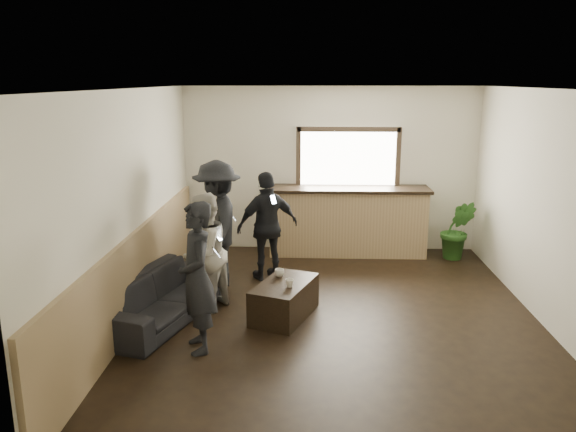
{
  "coord_description": "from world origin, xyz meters",
  "views": [
    {
      "loc": [
        -0.35,
        -6.55,
        2.91
      ],
      "look_at": [
        -0.62,
        0.4,
        1.21
      ],
      "focal_mm": 35.0,
      "sensor_mm": 36.0,
      "label": 1
    }
  ],
  "objects_px": {
    "sofa": "(163,296)",
    "cup_b": "(289,283)",
    "cup_a": "(279,273)",
    "bar_counter": "(347,217)",
    "potted_plant": "(458,230)",
    "coffee_table": "(284,300)",
    "person_b": "(204,253)",
    "person_d": "(268,226)",
    "person_a": "(197,278)",
    "person_c": "(218,224)"
  },
  "relations": [
    {
      "from": "cup_b",
      "to": "person_c",
      "type": "relative_size",
      "value": 0.06
    },
    {
      "from": "person_d",
      "to": "person_a",
      "type": "bearing_deg",
      "value": 48.98
    },
    {
      "from": "person_c",
      "to": "bar_counter",
      "type": "bearing_deg",
      "value": 118.45
    },
    {
      "from": "cup_b",
      "to": "cup_a",
      "type": "bearing_deg",
      "value": 111.5
    },
    {
      "from": "person_c",
      "to": "person_d",
      "type": "relative_size",
      "value": 1.12
    },
    {
      "from": "coffee_table",
      "to": "bar_counter",
      "type": "bearing_deg",
      "value": 70.51
    },
    {
      "from": "sofa",
      "to": "cup_a",
      "type": "height_order",
      "value": "sofa"
    },
    {
      "from": "sofa",
      "to": "person_c",
      "type": "bearing_deg",
      "value": -4.29
    },
    {
      "from": "person_a",
      "to": "person_b",
      "type": "height_order",
      "value": "person_a"
    },
    {
      "from": "bar_counter",
      "to": "cup_b",
      "type": "xyz_separation_m",
      "value": [
        -0.88,
        -2.82,
        -0.15
      ]
    },
    {
      "from": "bar_counter",
      "to": "person_c",
      "type": "distance_m",
      "value": 2.51
    },
    {
      "from": "sofa",
      "to": "person_d",
      "type": "xyz_separation_m",
      "value": [
        1.19,
        1.52,
        0.51
      ]
    },
    {
      "from": "sofa",
      "to": "potted_plant",
      "type": "bearing_deg",
      "value": -41.46
    },
    {
      "from": "coffee_table",
      "to": "person_b",
      "type": "relative_size",
      "value": 0.65
    },
    {
      "from": "sofa",
      "to": "cup_b",
      "type": "relative_size",
      "value": 19.33
    },
    {
      "from": "sofa",
      "to": "coffee_table",
      "type": "height_order",
      "value": "sofa"
    },
    {
      "from": "coffee_table",
      "to": "person_b",
      "type": "bearing_deg",
      "value": 170.43
    },
    {
      "from": "potted_plant",
      "to": "person_a",
      "type": "xyz_separation_m",
      "value": [
        -3.64,
        -3.34,
        0.33
      ]
    },
    {
      "from": "cup_a",
      "to": "cup_b",
      "type": "xyz_separation_m",
      "value": [
        0.14,
        -0.36,
        -0.0
      ]
    },
    {
      "from": "cup_b",
      "to": "potted_plant",
      "type": "bearing_deg",
      "value": 43.87
    },
    {
      "from": "cup_a",
      "to": "potted_plant",
      "type": "distance_m",
      "value": 3.58
    },
    {
      "from": "sofa",
      "to": "cup_a",
      "type": "bearing_deg",
      "value": -58.46
    },
    {
      "from": "bar_counter",
      "to": "potted_plant",
      "type": "relative_size",
      "value": 2.71
    },
    {
      "from": "cup_a",
      "to": "potted_plant",
      "type": "xyz_separation_m",
      "value": [
        2.82,
        2.21,
        0.0
      ]
    },
    {
      "from": "bar_counter",
      "to": "person_b",
      "type": "relative_size",
      "value": 1.76
    },
    {
      "from": "sofa",
      "to": "cup_a",
      "type": "distance_m",
      "value": 1.49
    },
    {
      "from": "sofa",
      "to": "person_b",
      "type": "distance_m",
      "value": 0.74
    },
    {
      "from": "coffee_table",
      "to": "cup_a",
      "type": "xyz_separation_m",
      "value": [
        -0.07,
        0.23,
        0.27
      ]
    },
    {
      "from": "person_b",
      "to": "person_a",
      "type": "bearing_deg",
      "value": 29.61
    },
    {
      "from": "coffee_table",
      "to": "cup_b",
      "type": "xyz_separation_m",
      "value": [
        0.07,
        -0.14,
        0.27
      ]
    },
    {
      "from": "sofa",
      "to": "person_d",
      "type": "height_order",
      "value": "person_d"
    },
    {
      "from": "person_a",
      "to": "person_d",
      "type": "distance_m",
      "value": 2.37
    },
    {
      "from": "person_a",
      "to": "person_c",
      "type": "relative_size",
      "value": 0.92
    },
    {
      "from": "coffee_table",
      "to": "cup_a",
      "type": "relative_size",
      "value": 7.98
    },
    {
      "from": "cup_b",
      "to": "person_b",
      "type": "bearing_deg",
      "value": 164.26
    },
    {
      "from": "potted_plant",
      "to": "person_a",
      "type": "bearing_deg",
      "value": -137.43
    },
    {
      "from": "person_d",
      "to": "bar_counter",
      "type": "bearing_deg",
      "value": -160.63
    },
    {
      "from": "coffee_table",
      "to": "cup_a",
      "type": "distance_m",
      "value": 0.36
    },
    {
      "from": "person_c",
      "to": "sofa",
      "type": "bearing_deg",
      "value": -31.76
    },
    {
      "from": "cup_b",
      "to": "person_d",
      "type": "xyz_separation_m",
      "value": [
        -0.38,
        1.52,
        0.31
      ]
    },
    {
      "from": "sofa",
      "to": "person_d",
      "type": "bearing_deg",
      "value": -20.8
    },
    {
      "from": "potted_plant",
      "to": "person_b",
      "type": "height_order",
      "value": "person_b"
    },
    {
      "from": "person_a",
      "to": "person_c",
      "type": "bearing_deg",
      "value": 162.15
    },
    {
      "from": "bar_counter",
      "to": "person_d",
      "type": "distance_m",
      "value": 1.81
    },
    {
      "from": "sofa",
      "to": "cup_b",
      "type": "distance_m",
      "value": 1.58
    },
    {
      "from": "person_b",
      "to": "sofa",
      "type": "bearing_deg",
      "value": -34.09
    },
    {
      "from": "person_a",
      "to": "person_b",
      "type": "distance_m",
      "value": 1.09
    },
    {
      "from": "bar_counter",
      "to": "person_c",
      "type": "bearing_deg",
      "value": -141.39
    },
    {
      "from": "person_c",
      "to": "person_d",
      "type": "bearing_deg",
      "value": 100.29
    },
    {
      "from": "person_d",
      "to": "potted_plant",
      "type": "bearing_deg",
      "value": 172.43
    }
  ]
}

